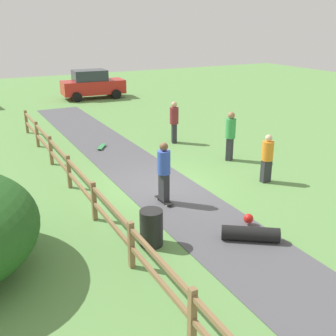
# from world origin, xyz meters

# --- Properties ---
(ground_plane) EXTENTS (60.00, 60.00, 0.00)m
(ground_plane) POSITION_xyz_m (0.00, 0.00, 0.00)
(ground_plane) COLOR #60934C
(asphalt_path) EXTENTS (2.40, 28.00, 0.02)m
(asphalt_path) POSITION_xyz_m (0.00, 0.00, 0.01)
(asphalt_path) COLOR #515156
(asphalt_path) RESTS_ON ground_plane
(wooden_fence) EXTENTS (0.12, 18.12, 1.10)m
(wooden_fence) POSITION_xyz_m (-2.60, 0.00, 0.67)
(wooden_fence) COLOR olive
(wooden_fence) RESTS_ON ground_plane
(trash_bin) EXTENTS (0.56, 0.56, 0.90)m
(trash_bin) POSITION_xyz_m (-1.80, -3.18, 0.45)
(trash_bin) COLOR black
(trash_bin) RESTS_ON ground_plane
(skater_riding) EXTENTS (0.40, 0.81, 1.85)m
(skater_riding) POSITION_xyz_m (-0.45, -1.19, 1.06)
(skater_riding) COLOR black
(skater_riding) RESTS_ON asphalt_path
(skater_fallen) EXTENTS (1.36, 1.35, 0.36)m
(skater_fallen) POSITION_xyz_m (0.46, -4.10, 0.20)
(skater_fallen) COLOR black
(skater_fallen) RESTS_ON asphalt_path
(skateboard_loose) EXTENTS (0.61, 0.78, 0.08)m
(skateboard_loose) POSITION_xyz_m (-0.29, 4.91, 0.09)
(skateboard_loose) COLOR #338C4C
(skateboard_loose) RESTS_ON asphalt_path
(bystander_orange) EXTENTS (0.38, 0.38, 1.63)m
(bystander_orange) POSITION_xyz_m (3.35, -1.25, 0.90)
(bystander_orange) COLOR #2D2D33
(bystander_orange) RESTS_ON ground_plane
(bystander_green) EXTENTS (0.53, 0.53, 1.89)m
(bystander_green) POSITION_xyz_m (3.61, 1.19, 1.06)
(bystander_green) COLOR #2D2D33
(bystander_green) RESTS_ON ground_plane
(bystander_maroon) EXTENTS (0.48, 0.48, 1.83)m
(bystander_maroon) POSITION_xyz_m (2.85, 4.28, 1.01)
(bystander_maroon) COLOR #2D2D33
(bystander_maroon) RESTS_ON ground_plane
(parked_car_red) EXTENTS (4.29, 2.20, 1.92)m
(parked_car_red) POSITION_xyz_m (3.07, 16.45, 0.96)
(parked_car_red) COLOR red
(parked_car_red) RESTS_ON ground_plane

